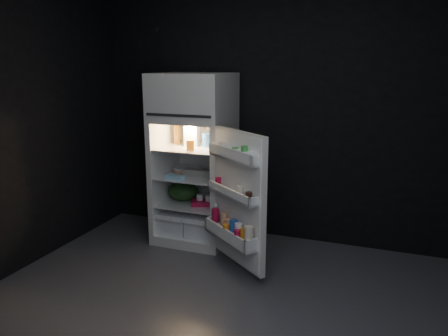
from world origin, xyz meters
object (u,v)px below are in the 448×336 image
at_px(refrigerator, 195,153).
at_px(yogurt_tray, 205,203).
at_px(egg_carton, 198,173).
at_px(milk_jug, 192,134).
at_px(fridge_door, 237,201).

relative_size(refrigerator, yogurt_tray, 6.35).
bearing_deg(egg_carton, yogurt_tray, -25.92).
bearing_deg(milk_jug, egg_carton, -49.09).
bearing_deg(yogurt_tray, refrigerator, 123.36).
relative_size(refrigerator, fridge_door, 1.46).
bearing_deg(yogurt_tray, fridge_door, -66.69).
distance_m(fridge_door, egg_carton, 0.82).
bearing_deg(fridge_door, egg_carton, 138.50).
bearing_deg(fridge_door, milk_jug, 138.69).
xyz_separation_m(fridge_door, egg_carton, (-0.61, 0.54, 0.08)).
distance_m(milk_jug, egg_carton, 0.41).
relative_size(fridge_door, milk_jug, 5.08).
distance_m(milk_jug, yogurt_tray, 0.73).
distance_m(refrigerator, egg_carton, 0.22).
distance_m(refrigerator, milk_jug, 0.20).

